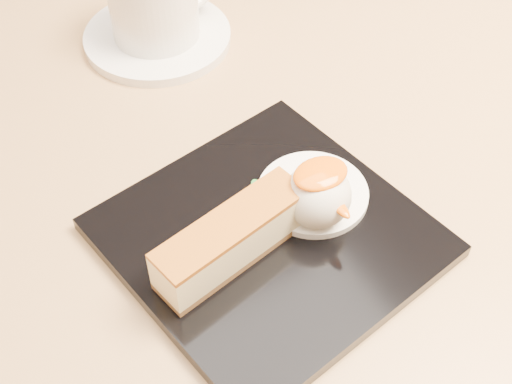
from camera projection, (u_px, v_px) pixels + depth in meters
table at (237, 261)px, 0.74m from camera, size 0.80×0.80×0.72m
dessert_plate at (269, 237)px, 0.56m from camera, size 0.26×0.26×0.01m
cheesecake at (232, 239)px, 0.52m from camera, size 0.13×0.06×0.04m
cream_smear at (313, 193)px, 0.58m from camera, size 0.09×0.09×0.01m
ice_cream_scoop at (318, 196)px, 0.54m from camera, size 0.05×0.05×0.05m
mango_sauce at (320, 174)px, 0.53m from camera, size 0.04×0.03×0.01m
mint_sprig at (266, 184)px, 0.58m from camera, size 0.03×0.02×0.00m
saucer at (158, 37)px, 0.73m from camera, size 0.15×0.15×0.01m
coffee_cup at (155, 1)px, 0.70m from camera, size 0.12×0.09×0.07m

